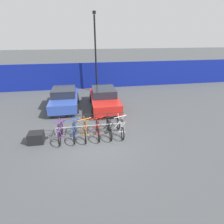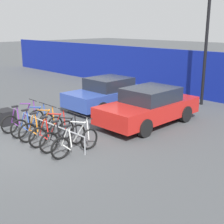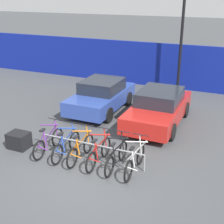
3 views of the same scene
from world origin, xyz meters
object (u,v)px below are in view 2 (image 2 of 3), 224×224
Objects in this scene: bicycle_purple at (23,120)px; car_blue at (108,93)px; bicycle_black at (63,137)px; lamp_post at (208,26)px; bicycle_blue at (33,124)px; bicycle_orange at (42,128)px; car_red at (149,106)px; bike_rack at (50,126)px; bicycle_white at (75,142)px; bicycle_red at (52,132)px; cargo_crate at (6,117)px.

bicycle_purple is 4.29m from car_blue.
bicycle_black is 8.61m from lamp_post.
bicycle_blue is at bearing -79.68° from car_blue.
bicycle_blue is 0.54m from bicycle_orange.
bicycle_black is 0.40× the size of car_red.
bicycle_purple is at bearing -124.90° from car_red.
car_red reaches higher than bike_rack.
bicycle_orange is 1.00× the size of bicycle_black.
bicycle_red is at bearing 176.91° from bicycle_white.
bicycle_purple is 2.44× the size of cargo_crate.
lamp_post reaches higher than bicycle_blue.
car_red is at bearing -9.40° from car_blue.
car_red is 5.49m from cargo_crate.
lamp_post is (-0.52, 7.97, 3.24)m from bicycle_white.
car_blue is at bearing 111.40° from bike_rack.
cargo_crate is (-3.58, -0.12, -0.10)m from bicycle_black.
lamp_post is (2.51, 7.97, 3.24)m from bicycle_purple.
bicycle_purple and bicycle_black have the same top height.
bicycle_blue is at bearing -0.60° from bicycle_purple.
bicycle_red is at bearing 2.08° from bicycle_orange.
bicycle_blue is at bearing -169.96° from bike_rack.
bicycle_blue reaches higher than bike_rack.
bicycle_white is (1.82, 0.00, 0.00)m from bicycle_orange.
car_blue is (-1.32, 4.28, 0.31)m from bicycle_orange.
lamp_post is (2.61, 3.69, 2.93)m from car_blue.
bicycle_white is at bearing -3.93° from bicycle_black.
cargo_crate is (-1.03, -4.40, -0.41)m from car_blue.
bike_rack is 2.09× the size of bicycle_purple.
bicycle_orange is 1.00× the size of bicycle_red.
car_red is (1.99, 3.82, 0.31)m from bicycle_blue.
bicycle_orange and bicycle_black have the same top height.
bicycle_blue is 1.17m from bicycle_red.
car_blue is 4.54m from cargo_crate.
bicycle_white is (2.36, 0.00, 0.00)m from bicycle_blue.
car_red is at bearing -87.90° from lamp_post.
car_blue is at bearing -125.28° from lamp_post.
bike_rack is at bearing 171.32° from bicycle_white.
bicycle_purple is 1.00× the size of bicycle_orange.
lamp_post is at bearing 74.63° from bicycle_blue.
car_red is at bearing 46.08° from cargo_crate.
bicycle_black is 0.59m from bicycle_white.
bicycle_orange is at bearing -110.78° from car_red.
bicycle_blue and bicycle_red have the same top height.
bicycle_white is 0.44× the size of car_blue.
cargo_crate is at bearing -174.90° from bicycle_orange.
car_blue is (-0.10, 4.28, 0.31)m from bicycle_purple.
bicycle_red is 0.59m from bicycle_black.
lamp_post is at bearing 85.59° from bicycle_black.
bicycle_orange is at bearing -99.24° from lamp_post.
lamp_post reaches higher than car_red.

